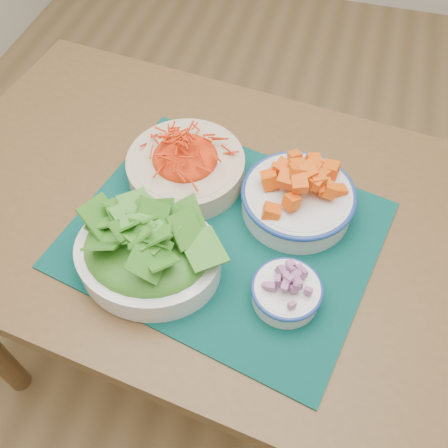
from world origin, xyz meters
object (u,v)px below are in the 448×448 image
placemat (224,234)px  carrot_bowl (186,162)px  table (196,236)px  onion_bowl (287,290)px  lettuce_bowl (147,250)px  squash_bowl (299,194)px

placemat → carrot_bowl: bearing=145.7°
table → onion_bowl: 0.30m
placemat → lettuce_bowl: size_ratio=2.10×
lettuce_bowl → onion_bowl: (0.24, 0.00, -0.02)m
carrot_bowl → squash_bowl: 0.23m
squash_bowl → lettuce_bowl: 0.29m
placemat → squash_bowl: 0.16m
table → squash_bowl: size_ratio=4.73×
carrot_bowl → lettuce_bowl: size_ratio=0.93×
carrot_bowl → lettuce_bowl: bearing=-88.9°
placemat → lettuce_bowl: lettuce_bowl is taller
placemat → onion_bowl: size_ratio=3.59×
lettuce_bowl → squash_bowl: bearing=42.4°
table → lettuce_bowl: (-0.03, -0.16, 0.17)m
table → onion_bowl: size_ratio=7.76×
carrot_bowl → lettuce_bowl: lettuce_bowl is taller
carrot_bowl → onion_bowl: size_ratio=1.60×
carrot_bowl → squash_bowl: bearing=-5.5°
table → placemat: 0.15m
table → placemat: bearing=-30.4°
lettuce_bowl → table: bearing=81.5°
table → carrot_bowl: size_ratio=4.85×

